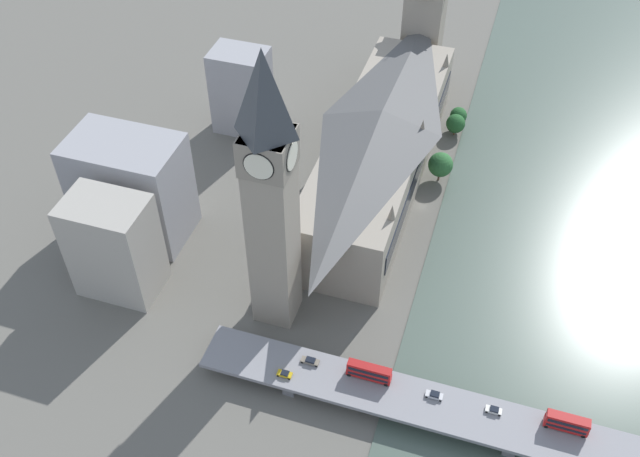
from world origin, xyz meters
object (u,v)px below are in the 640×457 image
object	(u,v)px
parliament_hall	(380,147)
double_decker_bus_rear	(369,372)
car_northbound_tail	(285,374)
car_southbound_lead	(434,395)
clock_tower	(271,194)
victoria_tower	(423,28)
car_northbound_mid	(310,361)
car_southbound_mid	(494,410)
double_decker_bus_mid	(567,423)
road_bridge	(513,429)

from	to	relation	value
parliament_hall	double_decker_bus_rear	distance (m)	82.73
car_northbound_tail	car_southbound_lead	xyz separation A→B (m)	(-37.55, -5.44, 0.06)
clock_tower	car_southbound_lead	xyz separation A→B (m)	(-48.04, 17.76, -38.80)
victoria_tower	car_northbound_mid	world-z (taller)	victoria_tower
double_decker_bus_rear	car_northbound_mid	bearing A→B (deg)	0.51
parliament_hall	car_northbound_tail	distance (m)	86.82
car_southbound_lead	car_southbound_mid	xyz separation A→B (m)	(-14.65, -0.27, -0.04)
clock_tower	double_decker_bus_rear	distance (m)	51.19
parliament_hall	clock_tower	xyz separation A→B (m)	(13.05, 63.12, 30.02)
parliament_hall	victoria_tower	bearing A→B (deg)	-89.95
double_decker_bus_mid	double_decker_bus_rear	xyz separation A→B (m)	(48.58, 0.46, 0.05)
car_northbound_mid	victoria_tower	bearing A→B (deg)	-89.03
parliament_hall	car_southbound_mid	world-z (taller)	parliament_hall
double_decker_bus_rear	car_southbound_lead	size ratio (longest dim) A/B	2.66
car_northbound_tail	double_decker_bus_rear	bearing A→B (deg)	-164.08
victoria_tower	car_northbound_tail	bearing A→B (deg)	89.05
parliament_hall	car_northbound_tail	world-z (taller)	parliament_hall
road_bridge	car_northbound_mid	xyz separation A→B (m)	(52.56, -2.65, 1.63)
parliament_hall	car_southbound_mid	distance (m)	95.08
car_northbound_mid	car_southbound_mid	xyz separation A→B (m)	(-47.24, 0.02, -0.02)
double_decker_bus_mid	car_northbound_mid	xyz separation A→B (m)	(64.19, 0.60, -1.97)
parliament_hall	double_decker_bus_rear	bearing A→B (deg)	102.62
parliament_hall	clock_tower	distance (m)	71.11
parliament_hall	car_northbound_mid	bearing A→B (deg)	91.71
victoria_tower	car_northbound_tail	distance (m)	152.14
road_bridge	car_northbound_tail	xyz separation A→B (m)	(57.52, 3.08, 1.60)
car_southbound_mid	car_northbound_tail	bearing A→B (deg)	6.25
car_southbound_lead	car_northbound_tail	bearing A→B (deg)	8.25
car_northbound_tail	car_southbound_lead	distance (m)	37.94
parliament_hall	double_decker_bus_rear	xyz separation A→B (m)	(-18.01, 80.46, -6.79)
car_northbound_tail	car_northbound_mid	bearing A→B (deg)	-130.90
road_bridge	car_southbound_lead	bearing A→B (deg)	-6.75
clock_tower	car_northbound_mid	world-z (taller)	clock_tower
parliament_hall	clock_tower	bearing A→B (deg)	78.32
double_decker_bus_mid	victoria_tower	bearing A→B (deg)	-65.28
double_decker_bus_rear	car_southbound_lead	distance (m)	17.10
road_bridge	car_southbound_lead	world-z (taller)	car_southbound_lead
double_decker_bus_mid	car_northbound_mid	bearing A→B (deg)	0.54
clock_tower	double_decker_bus_mid	bearing A→B (deg)	168.04
road_bridge	car_northbound_tail	size ratio (longest dim) A/B	41.58
victoria_tower	double_decker_bus_rear	bearing A→B (deg)	97.09
car_northbound_mid	car_southbound_lead	distance (m)	32.59
double_decker_bus_rear	road_bridge	bearing A→B (deg)	175.68
victoria_tower	road_bridge	distance (m)	159.08
victoria_tower	car_northbound_mid	xyz separation A→B (m)	(-2.46, 145.38, -17.49)
clock_tower	car_northbound_tail	world-z (taller)	clock_tower
double_decker_bus_mid	car_southbound_lead	world-z (taller)	double_decker_bus_mid
victoria_tower	car_southbound_lead	distance (m)	150.84
parliament_hall	car_northbound_tail	xyz separation A→B (m)	(2.56, 86.33, -8.84)
clock_tower	double_decker_bus_mid	distance (m)	89.36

